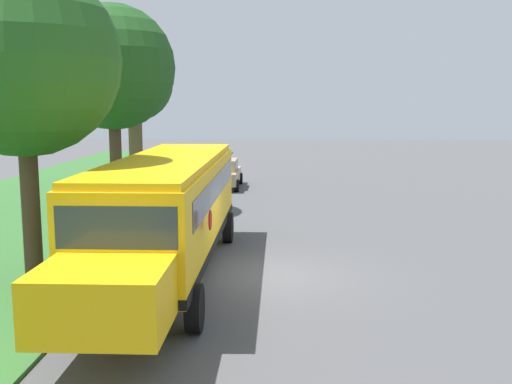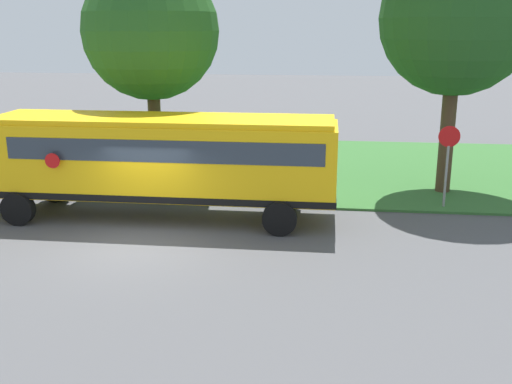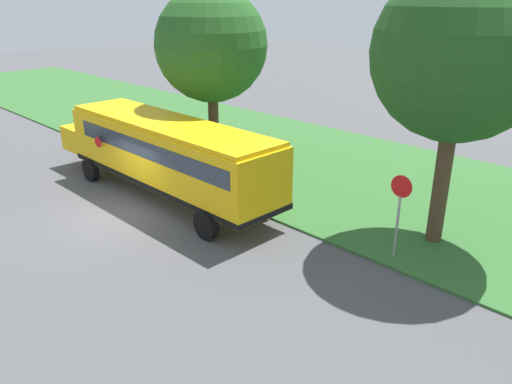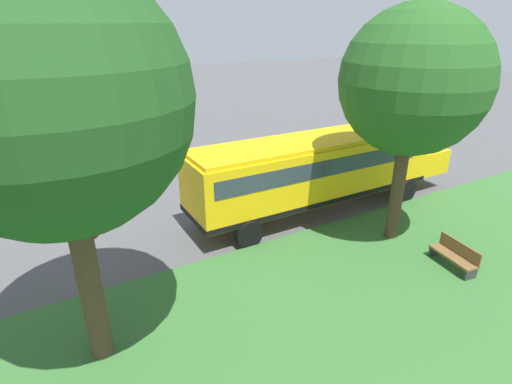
% 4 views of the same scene
% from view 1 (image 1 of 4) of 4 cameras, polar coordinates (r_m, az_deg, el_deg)
% --- Properties ---
extents(ground_plane, '(120.00, 120.00, 0.00)m').
position_cam_1_polar(ground_plane, '(16.27, 1.06, -7.93)').
color(ground_plane, '#4C4C4F').
extents(school_bus, '(2.85, 12.42, 3.16)m').
position_cam_1_polar(school_bus, '(15.94, -8.42, -1.25)').
color(school_bus, yellow).
rests_on(school_bus, ground).
extents(car_tan_nearest, '(2.02, 4.40, 1.56)m').
position_cam_1_polar(car_tan_nearest, '(32.58, -3.25, 1.94)').
color(car_tan_nearest, tan).
rests_on(car_tan_nearest, ground).
extents(oak_tree_beside_bus, '(4.73, 4.73, 8.00)m').
position_cam_1_polar(oak_tree_beside_bus, '(15.85, -21.32, 11.72)').
color(oak_tree_beside_bus, '#4C3826').
rests_on(oak_tree_beside_bus, ground).
extents(oak_tree_roadside_mid, '(5.15, 5.15, 8.62)m').
position_cam_1_polar(oak_tree_roadside_mid, '(25.88, -13.58, 11.46)').
color(oak_tree_roadside_mid, '#4C3826').
rests_on(oak_tree_roadside_mid, ground).
extents(oak_tree_far_end, '(4.29, 4.29, 7.85)m').
position_cam_1_polar(oak_tree_far_end, '(34.05, -11.63, 9.94)').
color(oak_tree_far_end, brown).
rests_on(oak_tree_far_end, ground).
extents(stop_sign, '(0.08, 0.68, 2.74)m').
position_cam_1_polar(stop_sign, '(25.19, -9.02, 1.88)').
color(stop_sign, gray).
rests_on(stop_sign, ground).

